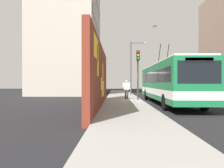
{
  "coord_description": "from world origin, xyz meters",
  "views": [
    {
      "loc": [
        -18.72,
        2.26,
        1.65
      ],
      "look_at": [
        1.14,
        2.63,
        1.52
      ],
      "focal_mm": 34.65,
      "sensor_mm": 36.0,
      "label": 1
    }
  ],
  "objects_px": {
    "parked_car_white": "(213,91)",
    "traffic_light": "(138,67)",
    "city_bus": "(168,82)",
    "pedestrian_midblock": "(127,88)",
    "street_lamp": "(133,64)"
  },
  "relations": [
    {
      "from": "parked_car_white",
      "to": "traffic_light",
      "type": "bearing_deg",
      "value": 104.64
    },
    {
      "from": "pedestrian_midblock",
      "to": "street_lamp",
      "type": "height_order",
      "value": "street_lamp"
    },
    {
      "from": "city_bus",
      "to": "street_lamp",
      "type": "height_order",
      "value": "street_lamp"
    },
    {
      "from": "city_bus",
      "to": "pedestrian_midblock",
      "type": "bearing_deg",
      "value": 46.49
    },
    {
      "from": "traffic_light",
      "to": "pedestrian_midblock",
      "type": "bearing_deg",
      "value": 46.07
    },
    {
      "from": "city_bus",
      "to": "parked_car_white",
      "type": "distance_m",
      "value": 6.59
    },
    {
      "from": "city_bus",
      "to": "street_lamp",
      "type": "distance_m",
      "value": 10.16
    },
    {
      "from": "parked_car_white",
      "to": "traffic_light",
      "type": "relative_size",
      "value": 1.04
    },
    {
      "from": "traffic_light",
      "to": "street_lamp",
      "type": "relative_size",
      "value": 0.66
    },
    {
      "from": "pedestrian_midblock",
      "to": "traffic_light",
      "type": "height_order",
      "value": "traffic_light"
    },
    {
      "from": "city_bus",
      "to": "pedestrian_midblock",
      "type": "xyz_separation_m",
      "value": [
        2.94,
        3.1,
        -0.56
      ]
    },
    {
      "from": "parked_car_white",
      "to": "pedestrian_midblock",
      "type": "height_order",
      "value": "pedestrian_midblock"
    },
    {
      "from": "pedestrian_midblock",
      "to": "street_lamp",
      "type": "xyz_separation_m",
      "value": [
        6.78,
        -1.08,
        2.75
      ]
    },
    {
      "from": "pedestrian_midblock",
      "to": "street_lamp",
      "type": "bearing_deg",
      "value": -9.06
    },
    {
      "from": "parked_car_white",
      "to": "street_lamp",
      "type": "bearing_deg",
      "value": 51.37
    }
  ]
}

